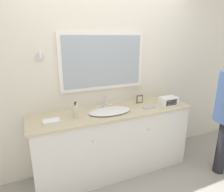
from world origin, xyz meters
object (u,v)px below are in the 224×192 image
object	(u,v)px
sink_basin	(110,111)
appliance_box	(168,101)
picture_frame	(140,99)
soap_bottle	(75,111)

from	to	relation	value
sink_basin	appliance_box	world-z (taller)	sink_basin
sink_basin	appliance_box	distance (m)	0.85
sink_basin	appliance_box	bearing A→B (deg)	-5.69
appliance_box	picture_frame	distance (m)	0.39
soap_bottle	appliance_box	world-z (taller)	soap_bottle
appliance_box	picture_frame	xyz separation A→B (m)	(-0.31, 0.24, -0.00)
sink_basin	appliance_box	size ratio (longest dim) A/B	2.21
sink_basin	appliance_box	xyz separation A→B (m)	(0.84, -0.08, 0.04)
soap_bottle	picture_frame	distance (m)	0.98
picture_frame	soap_bottle	bearing A→B (deg)	-170.39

